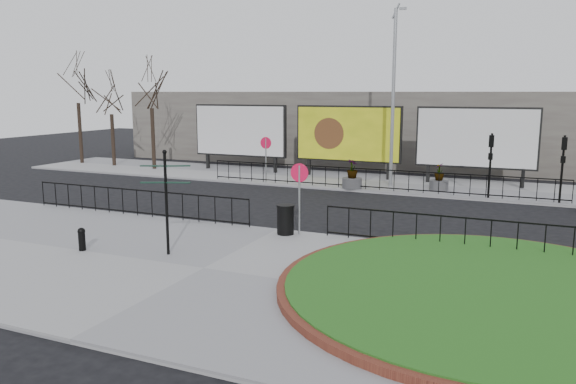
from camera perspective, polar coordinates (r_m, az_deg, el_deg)
The scene contains 25 objects.
ground at distance 20.30m, azimuth -1.04°, elevation -4.08°, with size 90.00×90.00×0.00m, color black.
pavement_near at distance 16.05m, azimuth -8.54°, elevation -7.84°, with size 30.00×10.00×0.12m, color gray.
pavement_far at distance 31.39m, azimuth 8.10°, elevation 1.00°, with size 44.00×6.00×0.12m, color gray.
brick_edge at distance 14.71m, azimuth 19.79°, elevation -9.42°, with size 10.40×10.40×0.18m, color brown.
grass_lawn at distance 14.70m, azimuth 19.80°, elevation -9.34°, with size 10.00×10.00×0.22m, color #184A13.
railing_near_left at distance 23.01m, azimuth -15.09°, elevation -1.02°, with size 10.00×0.10×1.10m, color black, non-canonical shape.
railing_near_right at distance 18.20m, azimuth 17.55°, elevation -4.06°, with size 9.00×0.10×1.10m, color black, non-canonical shape.
railing_far at distance 28.46m, azimuth 8.61°, elevation 1.30°, with size 18.00×0.10×1.10m, color black, non-canonical shape.
speed_sign_far at distance 30.48m, azimuth -2.26°, elevation 4.35°, with size 0.64×0.07×2.47m.
speed_sign_near at distance 19.17m, azimuth 1.17°, elevation 0.92°, with size 0.64×0.07×2.47m.
billboard_left at distance 35.17m, azimuth -4.90°, elevation 6.21°, with size 6.20×0.31×4.10m.
billboard_mid at distance 32.44m, azimuth 6.11°, elevation 5.86°, with size 6.20×0.31×4.10m.
billboard_right at distance 31.08m, azimuth 18.56°, elevation 5.21°, with size 6.20×0.31×4.10m.
lamp_post at distance 29.66m, azimuth 10.65°, elevation 9.66°, with size 0.74×0.18×9.23m.
signal_pole_a at distance 27.44m, azimuth 19.89°, elevation 3.49°, with size 0.22×0.26×3.00m.
signal_pole_b at distance 27.42m, azimuth 26.16°, elevation 3.06°, with size 0.22×0.26×3.00m.
tree_left at distance 36.86m, azimuth -13.64°, elevation 7.73°, with size 2.00×2.00×7.00m, color #2D2119, non-canonical shape.
tree_mid at distance 39.31m, azimuth -17.46°, elevation 7.10°, with size 2.00×2.00×6.20m, color #2D2119, non-canonical shape.
tree_far at distance 41.45m, azimuth -20.50°, elevation 7.96°, with size 2.00×2.00×7.50m, color #2D2119, non-canonical shape.
building_backdrop at distance 40.81m, azimuth 11.97°, elevation 6.42°, with size 40.00×10.00×5.00m, color #6A665D.
fingerpost_sign at distance 17.10m, azimuth -12.29°, elevation 0.01°, with size 1.45×0.79×3.19m.
bollard at distance 18.59m, azimuth -20.22°, elevation -4.41°, with size 0.24×0.24×0.73m.
litter_bin at distance 19.39m, azimuth -0.26°, elevation -2.80°, with size 0.63×0.63×1.04m.
planter_b at distance 28.86m, azimuth 6.53°, elevation 1.42°, with size 1.01×1.01×1.50m.
planter_c at distance 29.16m, azimuth 15.08°, elevation 1.11°, with size 0.94×0.94×1.36m.
Camera 1 is at (8.19, -17.90, 4.98)m, focal length 35.00 mm.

